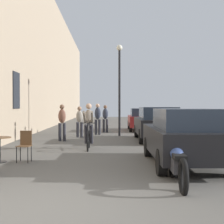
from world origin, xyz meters
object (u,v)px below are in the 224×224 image
object	(u,v)px
cafe_table_mid	(0,144)
parked_car_second	(157,123)
pedestrian_near	(62,120)
parked_motorcycle	(177,165)
street_lamp	(119,78)
parked_car_nearest	(184,136)
cyclist_on_bicycle	(89,127)
parked_car_third	(142,119)
cafe_chair_mid_toward_street	(25,144)
pedestrian_far	(98,117)
pedestrian_furthest	(105,117)
pedestrian_mid	(80,120)

from	to	relation	value
cafe_table_mid	parked_car_second	world-z (taller)	parked_car_second
pedestrian_near	parked_motorcycle	size ratio (longest dim) A/B	0.78
street_lamp	parked_car_nearest	size ratio (longest dim) A/B	1.13
cyclist_on_bicycle	parked_car_third	size ratio (longest dim) A/B	0.42
pedestrian_near	parked_car_nearest	world-z (taller)	pedestrian_near
parked_car_second	parked_car_third	xyz separation A→B (m)	(0.00, 6.27, -0.05)
cafe_chair_mid_toward_street	pedestrian_far	distance (m)	9.10
pedestrian_near	cafe_table_mid	bearing A→B (deg)	-100.26
cyclist_on_bicycle	parked_car_third	xyz separation A→B (m)	(3.01, 9.11, -0.05)
parked_car_nearest	parked_car_second	bearing A→B (deg)	87.74
pedestrian_near	parked_car_second	world-z (taller)	pedestrian_near
parked_car_nearest	parked_car_third	size ratio (longest dim) A/B	1.05
cyclist_on_bicycle	parked_car_third	world-z (taller)	cyclist_on_bicycle
cafe_table_mid	pedestrian_furthest	distance (m)	10.96
pedestrian_near	street_lamp	distance (m)	4.34
cafe_table_mid	pedestrian_mid	distance (m)	7.70
cyclist_on_bicycle	pedestrian_mid	distance (m)	4.66
cafe_chair_mid_toward_street	pedestrian_near	size ratio (longest dim) A/B	0.53
cafe_table_mid	pedestrian_near	world-z (taller)	pedestrian_near
pedestrian_furthest	parked_car_third	distance (m)	2.82
parked_motorcycle	pedestrian_far	bearing A→B (deg)	99.28
cafe_table_mid	parked_car_nearest	xyz separation A→B (m)	(5.15, -0.63, 0.28)
parked_car_nearest	parked_car_third	bearing A→B (deg)	88.86
street_lamp	pedestrian_near	bearing A→B (deg)	-136.80
pedestrian_far	street_lamp	distance (m)	2.54
street_lamp	parked_car_third	xyz separation A→B (m)	(1.62, 3.76, -2.35)
parked_car_third	pedestrian_mid	bearing A→B (deg)	-129.51
street_lamp	parked_motorcycle	xyz separation A→B (m)	(0.72, -10.99, -2.70)
pedestrian_mid	pedestrian_furthest	size ratio (longest dim) A/B	0.95
cafe_table_mid	pedestrian_far	size ratio (longest dim) A/B	0.41
cyclist_on_bicycle	parked_car_second	bearing A→B (deg)	43.39
parked_car_second	parked_motorcycle	world-z (taller)	parked_car_second
cafe_table_mid	pedestrian_near	size ratio (longest dim) A/B	0.43
pedestrian_far	cafe_chair_mid_toward_street	bearing A→B (deg)	-101.99
pedestrian_near	parked_car_third	bearing A→B (deg)	55.40
cyclist_on_bicycle	parked_car_second	distance (m)	4.14
parked_car_third	parked_car_second	bearing A→B (deg)	-90.01
cyclist_on_bicycle	pedestrian_near	bearing A→B (deg)	116.13
pedestrian_furthest	parked_car_second	world-z (taller)	pedestrian_furthest
cafe_table_mid	street_lamp	xyz separation A→B (m)	(3.77, 8.25, 2.59)
cafe_table_mid	pedestrian_near	distance (m)	5.78
cyclist_on_bicycle	parked_motorcycle	bearing A→B (deg)	-69.50
cyclist_on_bicycle	pedestrian_near	size ratio (longest dim) A/B	1.05
pedestrian_furthest	parked_motorcycle	bearing A→B (deg)	-83.62
cafe_chair_mid_toward_street	pedestrian_far	world-z (taller)	pedestrian_far
cafe_table_mid	parked_car_third	world-z (taller)	parked_car_third
pedestrian_mid	parked_car_second	bearing A→B (deg)	-25.39
pedestrian_mid	parked_car_nearest	world-z (taller)	pedestrian_mid
pedestrian_mid	cafe_table_mid	bearing A→B (deg)	-102.65
street_lamp	parked_car_nearest	distance (m)	9.28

